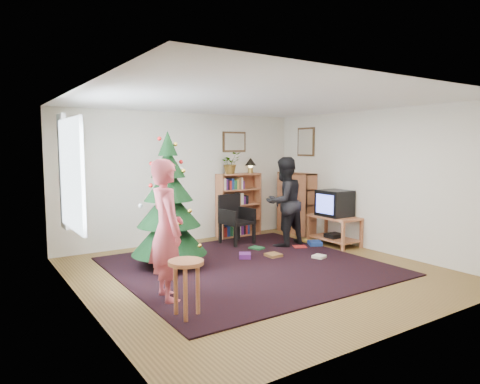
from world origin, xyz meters
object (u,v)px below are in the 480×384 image
tv_stand (334,228)px  crt_tv (335,203)px  christmas_tree (169,212)px  person_by_chair (284,202)px  table_lamp (251,163)px  stool (186,274)px  person_standing (167,230)px  picture_back (234,142)px  potted_plant (230,163)px  bookshelf_back (239,204)px  picture_right (306,142)px  bookshelf_right (296,202)px  armchair (234,217)px

tv_stand → crt_tv: (-0.00, 0.00, 0.47)m
christmas_tree → person_by_chair: bearing=3.8°
tv_stand → table_lamp: size_ratio=3.02×
stool → person_standing: 0.74m
picture_back → potted_plant: 0.49m
christmas_tree → tv_stand: 3.29m
bookshelf_back → person_by_chair: (0.19, -1.25, 0.17)m
picture_right → crt_tv: 1.62m
christmas_tree → potted_plant: christmas_tree is taller
picture_back → bookshelf_back: picture_back is taller
bookshelf_right → crt_tv: bookshelf_right is taller
armchair → potted_plant: size_ratio=2.14×
stool → bookshelf_right: bearing=35.6°
christmas_tree → table_lamp: christmas_tree is taller
table_lamp → person_by_chair: bearing=-95.0°
picture_back → crt_tv: picture_back is taller
picture_right → tv_stand: size_ratio=0.62×
picture_back → person_by_chair: bearing=-81.3°
bookshelf_right → stool: size_ratio=2.04×
bookshelf_right → bookshelf_back: bearing=68.3°
picture_right → christmas_tree: bearing=-166.7°
tv_stand → crt_tv: size_ratio=1.72×
armchair → table_lamp: bearing=28.9°
christmas_tree → stool: christmas_tree is taller
picture_back → tv_stand: (1.07, -1.83, -1.62)m
stool → table_lamp: (3.14, 3.33, 1.02)m
person_standing → bookshelf_back: bearing=-40.8°
armchair → person_standing: (-2.32, -2.13, 0.35)m
armchair → person_by_chair: bearing=-53.7°
person_standing → tv_stand: bearing=-70.3°
picture_back → christmas_tree: 2.87m
bookshelf_back → armchair: 0.75m
bookshelf_back → armchair: bearing=-129.8°
person_by_chair → picture_back: bearing=-86.2°
crt_tv → person_by_chair: person_by_chair is taller
picture_back → christmas_tree: bearing=-144.5°
picture_right → armchair: (-1.77, 0.03, -1.44)m
person_by_chair → potted_plant: 1.48m
bookshelf_right → crt_tv: 1.25m
crt_tv → armchair: bearing=143.1°
picture_back → stool: bearing=-129.1°
picture_back → potted_plant: picture_back is taller
picture_back → person_standing: (-2.76, -2.83, -1.10)m
picture_back → person_standing: size_ratio=0.32×
bookshelf_right → christmas_tree: bearing=105.8°
bookshelf_right → tv_stand: bearing=174.4°
person_by_chair → person_standing: bearing=21.0°
tv_stand → crt_tv: crt_tv is taller
person_standing → picture_back: bearing=-39.2°
crt_tv → armchair: crt_tv is taller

